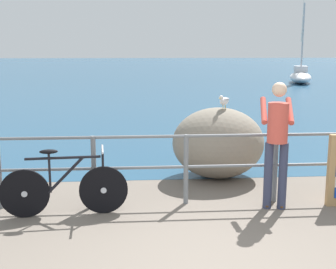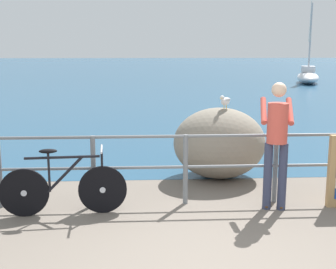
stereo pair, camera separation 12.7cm
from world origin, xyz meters
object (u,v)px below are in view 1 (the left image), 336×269
at_px(seagull, 224,100).
at_px(sailboat, 301,72).
at_px(breakwater_boulder_main, 218,143).
at_px(person_at_railing, 277,139).
at_px(bicycle, 65,187).

height_order(seagull, sailboat, sailboat).
bearing_deg(breakwater_boulder_main, person_at_railing, -72.15).
distance_m(breakwater_boulder_main, sailboat, 22.62).
bearing_deg(breakwater_boulder_main, bicycle, -145.00).
height_order(bicycle, seagull, seagull).
distance_m(person_at_railing, breakwater_boulder_main, 1.73).
xyz_separation_m(person_at_railing, seagull, (-0.45, 1.51, 0.37)).
height_order(bicycle, sailboat, sailboat).
distance_m(breakwater_boulder_main, seagull, 0.76).
relative_size(seagull, sailboat, 0.05).
height_order(person_at_railing, breakwater_boulder_main, person_at_railing).
relative_size(person_at_railing, sailboat, 0.29).
bearing_deg(seagull, breakwater_boulder_main, -106.63).
bearing_deg(bicycle, sailboat, 58.30).
bearing_deg(seagull, sailboat, -166.71).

